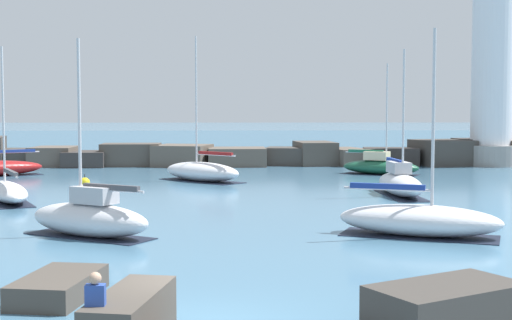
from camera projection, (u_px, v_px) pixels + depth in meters
open_sea_beyond at (228, 139)px, 122.60m from camera, size 400.00×116.00×0.01m
breakwater_jetty at (233, 155)px, 62.59m from camera, size 56.34×6.85×2.54m
lighthouse at (492, 72)px, 62.00m from camera, size 4.78×4.78×18.33m
foreground_rocks at (110, 303)px, 16.02m from camera, size 18.27×8.07×1.14m
sailboat_moored_0 at (7, 191)px, 37.67m from camera, size 4.85×7.50×8.16m
sailboat_moored_2 at (202, 171)px, 48.32m from camera, size 6.35×6.25×9.81m
sailboat_moored_3 at (400, 183)px, 40.09m from camera, size 1.97×6.72×8.13m
sailboat_moored_4 at (419, 220)px, 26.91m from camera, size 6.46×4.25×7.79m
sailboat_moored_5 at (380, 166)px, 53.50m from camera, size 6.17×4.80×8.28m
sailboat_moored_6 at (90, 217)px, 26.82m from camera, size 5.55×4.27×7.45m
mooring_buoy_orange_near at (85, 183)px, 44.12m from camera, size 0.64×0.64×0.84m
person_on_rocks at (96, 313)px, 13.09m from camera, size 0.36×0.23×1.77m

